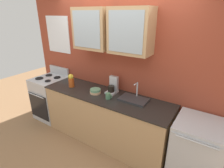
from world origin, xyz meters
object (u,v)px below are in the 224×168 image
(sink_faucet, at_px, (134,99))
(bowl_stack, at_px, (95,91))
(stove_range, at_px, (51,97))
(cup_near_sink, at_px, (108,96))
(coffee_maker, at_px, (113,87))
(dishwasher, at_px, (196,152))
(vase, at_px, (71,80))

(sink_faucet, height_order, bowl_stack, sink_faucet)
(bowl_stack, bearing_deg, stove_range, 178.66)
(stove_range, bearing_deg, cup_near_sink, -3.21)
(stove_range, relative_size, coffee_maker, 3.79)
(stove_range, height_order, coffee_maker, coffee_maker)
(bowl_stack, bearing_deg, dishwasher, 0.88)
(dishwasher, bearing_deg, coffee_maker, 173.57)
(bowl_stack, relative_size, cup_near_sink, 1.63)
(stove_range, bearing_deg, coffee_maker, 5.98)
(dishwasher, distance_m, coffee_maker, 1.58)
(stove_range, xyz_separation_m, coffee_maker, (1.54, 0.16, 0.56))
(dishwasher, bearing_deg, sink_faucet, 174.46)
(vase, relative_size, cup_near_sink, 2.11)
(stove_range, height_order, vase, vase)
(cup_near_sink, bearing_deg, sink_faucet, 26.73)
(sink_faucet, height_order, dishwasher, sink_faucet)
(bowl_stack, relative_size, dishwasher, 0.21)
(sink_faucet, bearing_deg, cup_near_sink, -153.27)
(stove_range, relative_size, vase, 4.35)
(stove_range, height_order, dishwasher, stove_range)
(cup_near_sink, bearing_deg, dishwasher, 3.57)
(vase, bearing_deg, stove_range, 175.99)
(cup_near_sink, distance_m, dishwasher, 1.48)
(sink_faucet, bearing_deg, dishwasher, -5.54)
(cup_near_sink, bearing_deg, coffee_maker, 107.67)
(stove_range, distance_m, bowl_stack, 1.39)
(bowl_stack, xyz_separation_m, coffee_maker, (0.23, 0.19, 0.07))
(bowl_stack, height_order, cup_near_sink, cup_near_sink)
(bowl_stack, height_order, dishwasher, bowl_stack)
(sink_faucet, relative_size, coffee_maker, 1.57)
(stove_range, xyz_separation_m, dishwasher, (3.01, -0.00, -0.01))
(bowl_stack, height_order, coffee_maker, coffee_maker)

